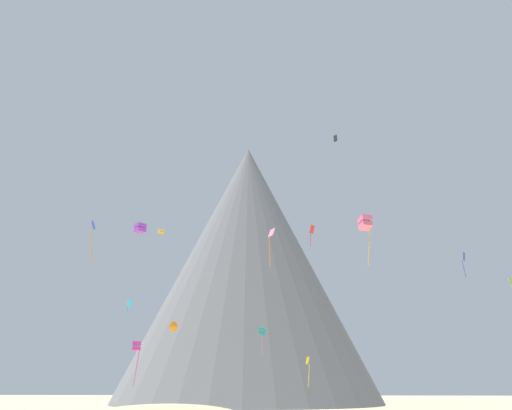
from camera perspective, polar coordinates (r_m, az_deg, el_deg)
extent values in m
cone|color=slate|center=(114.26, -0.89, -6.64)|extent=(67.45, 67.45, 54.99)
cone|color=slate|center=(114.26, 4.05, -14.15)|extent=(32.09, 32.09, 25.20)
cube|color=#5138B2|center=(76.36, 21.36, -5.17)|extent=(0.50, 0.50, 1.19)
cylinder|color=#5138B2|center=(75.96, 21.37, -6.41)|extent=(0.24, 0.29, 2.23)
cube|color=teal|center=(84.65, 0.67, -13.54)|extent=(1.26, 1.20, 0.72)
cube|color=teal|center=(84.71, 0.67, -13.13)|extent=(1.26, 1.20, 0.72)
cylinder|color=#E5668C|center=(84.50, 0.67, -14.75)|extent=(0.15, 0.50, 3.14)
cube|color=pink|center=(58.58, 1.69, -2.96)|extent=(0.87, 1.10, 0.91)
cylinder|color=orange|center=(58.04, 1.47, -5.00)|extent=(0.13, 0.52, 3.33)
cone|color=orange|center=(69.91, -8.75, -12.75)|extent=(1.14, 1.27, 1.31)
cube|color=#E5668C|center=(54.69, 11.62, -2.20)|extent=(1.49, 1.54, 0.81)
cube|color=#E5668C|center=(54.87, 11.58, -1.54)|extent=(1.49, 1.54, 0.81)
cylinder|color=gold|center=(54.15, 12.01, -4.40)|extent=(0.49, 0.08, 3.84)
cube|color=purple|center=(79.39, -12.30, -2.65)|extent=(1.88, 1.88, 0.65)
cube|color=purple|center=(79.57, -12.27, -2.20)|extent=(1.88, 1.88, 0.65)
cube|color=gold|center=(87.10, -10.11, -2.95)|extent=(1.19, 1.22, 0.60)
cube|color=gold|center=(87.21, -10.10, -2.69)|extent=(1.19, 1.22, 0.60)
cube|color=red|center=(78.57, 6.02, -2.60)|extent=(0.85, 1.01, 1.21)
cylinder|color=red|center=(78.14, 5.86, -3.71)|extent=(0.15, 0.08, 1.94)
cube|color=black|center=(88.59, 8.49, 7.07)|extent=(0.56, 0.69, 1.37)
cube|color=blue|center=(64.37, -17.01, -2.09)|extent=(0.67, 0.64, 1.02)
cylinder|color=orange|center=(63.72, -17.18, -4.21)|extent=(0.52, 0.24, 3.87)
cube|color=#33BCDB|center=(85.51, -13.37, -10.19)|extent=(0.94, 0.70, 1.11)
cylinder|color=#33BCDB|center=(85.40, -13.58, -11.08)|extent=(0.29, 0.17, 1.62)
cube|color=#8CD133|center=(66.69, 25.69, -7.60)|extent=(0.71, 0.61, 1.34)
cube|color=#D1339E|center=(72.79, -12.67, -14.74)|extent=(1.32, 1.32, 0.49)
cube|color=#D1339E|center=(72.84, -12.64, -14.25)|extent=(1.32, 1.32, 0.49)
cylinder|color=#D1339E|center=(72.63, -12.67, -16.64)|extent=(0.46, 0.37, 4.33)
cube|color=yellow|center=(68.43, 5.53, -16.21)|extent=(0.55, 0.71, 0.88)
cylinder|color=yellow|center=(68.38, 5.68, -17.70)|extent=(0.28, 0.26, 2.67)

